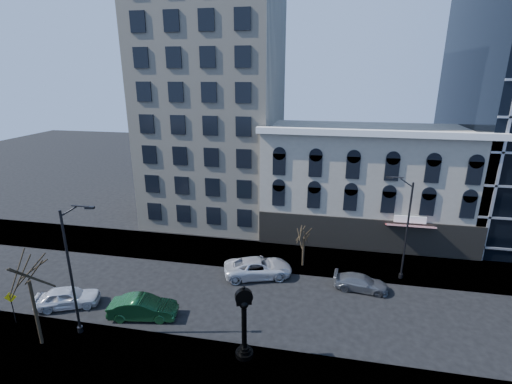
% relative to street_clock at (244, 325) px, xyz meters
% --- Properties ---
extents(ground, '(160.00, 160.00, 0.00)m').
position_rel_street_clock_xyz_m(ground, '(-3.22, 6.00, -2.44)').
color(ground, black).
rests_on(ground, ground).
extents(sidewalk_far, '(160.00, 6.00, 0.12)m').
position_rel_street_clock_xyz_m(sidewalk_far, '(-3.22, 14.00, -2.38)').
color(sidewalk_far, gray).
rests_on(sidewalk_far, ground).
extents(sidewalk_near, '(160.00, 6.00, 0.12)m').
position_rel_street_clock_xyz_m(sidewalk_near, '(-3.22, -2.00, -2.38)').
color(sidewalk_near, gray).
rests_on(sidewalk_near, ground).
extents(cream_tower, '(15.90, 15.40, 42.50)m').
position_rel_street_clock_xyz_m(cream_tower, '(-9.33, 24.88, 16.88)').
color(cream_tower, beige).
rests_on(cream_tower, ground).
extents(victorian_row, '(22.60, 11.19, 12.50)m').
position_rel_street_clock_xyz_m(victorian_row, '(8.78, 21.89, 3.56)').
color(victorian_row, '#A49987').
rests_on(victorian_row, ground).
extents(street_clock, '(1.16, 1.16, 5.12)m').
position_rel_street_clock_xyz_m(street_clock, '(0.00, 0.00, 0.00)').
color(street_clock, black).
rests_on(street_clock, sidewalk_near).
extents(street_lamp_near, '(2.48, 0.79, 9.70)m').
position_rel_street_clock_xyz_m(street_lamp_near, '(-11.17, 0.15, 5.00)').
color(street_lamp_near, black).
rests_on(street_lamp_near, sidewalk_near).
extents(street_lamp_far, '(2.34, 1.01, 9.38)m').
position_rel_street_clock_xyz_m(street_lamp_far, '(10.89, 12.22, 4.76)').
color(street_lamp_far, black).
rests_on(street_lamp_far, sidewalk_far).
extents(bare_tree_near, '(4.49, 4.49, 7.71)m').
position_rel_street_clock_xyz_m(bare_tree_near, '(-13.71, -1.51, 3.52)').
color(bare_tree_near, '#312718').
rests_on(bare_tree_near, sidewalk_near).
extents(bare_tree_far, '(2.66, 2.66, 4.57)m').
position_rel_street_clock_xyz_m(bare_tree_far, '(2.79, 12.64, 1.12)').
color(bare_tree_far, '#312718').
rests_on(bare_tree_far, sidewalk_far).
extents(warning_sign, '(0.79, 0.34, 2.54)m').
position_rel_street_clock_xyz_m(warning_sign, '(-17.16, 0.00, -0.57)').
color(warning_sign, black).
rests_on(warning_sign, sidewalk_near).
extents(car_near_a, '(5.09, 3.57, 1.61)m').
position_rel_street_clock_xyz_m(car_near_a, '(-14.81, 2.69, -1.63)').
color(car_near_a, silver).
rests_on(car_near_a, ground).
extents(car_near_b, '(5.23, 2.56, 1.65)m').
position_rel_street_clock_xyz_m(car_near_b, '(-8.36, 2.55, -1.61)').
color(car_near_b, '#143F1E').
rests_on(car_near_b, ground).
extents(car_far_a, '(6.64, 4.56, 1.69)m').
position_rel_street_clock_xyz_m(car_far_a, '(-1.04, 10.05, -1.59)').
color(car_far_a, silver).
rests_on(car_far_a, ground).
extents(car_far_b, '(4.68, 2.27, 1.31)m').
position_rel_street_clock_xyz_m(car_far_b, '(7.90, 9.57, -1.78)').
color(car_far_b, '#595B60').
rests_on(car_far_b, ground).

